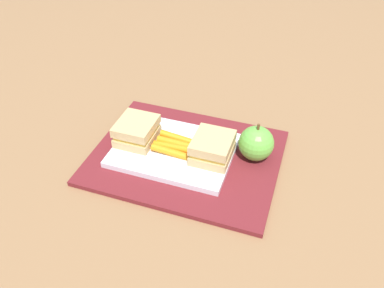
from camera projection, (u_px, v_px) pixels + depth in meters
ground_plane at (186, 159)px, 0.77m from camera, size 2.40×2.40×0.00m
lunchbag_mat at (186, 157)px, 0.77m from camera, size 0.36×0.28×0.01m
food_tray at (174, 150)px, 0.77m from camera, size 0.23×0.17×0.01m
sandwich_half_left at (137, 131)px, 0.77m from camera, size 0.07×0.08×0.04m
sandwich_half_right at (212, 148)px, 0.73m from camera, size 0.07×0.08×0.04m
carrot_sticks_bundle at (174, 145)px, 0.76m from camera, size 0.08×0.06×0.02m
apple at (256, 143)px, 0.74m from camera, size 0.07×0.07×0.08m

